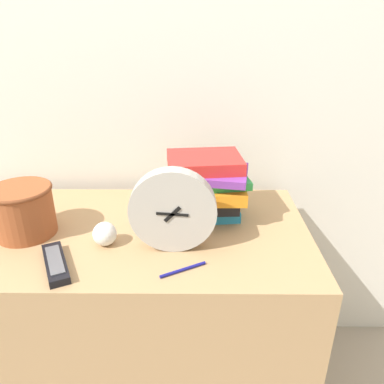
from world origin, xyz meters
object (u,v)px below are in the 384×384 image
book_stack (207,185)px  pen (183,270)px  basket (23,209)px  crumpled_paper_ball (105,234)px  desk_clock (173,211)px  tv_remote (55,263)px

book_stack → pen: book_stack is taller
basket → pen: 0.50m
basket → pen: basket is taller
crumpled_paper_ball → book_stack: bearing=30.3°
desk_clock → pen: desk_clock is taller
tv_remote → crumpled_paper_ball: size_ratio=2.70×
crumpled_paper_ball → tv_remote: bearing=-134.3°
book_stack → tv_remote: (-0.39, -0.27, -0.09)m
basket → tv_remote: size_ratio=0.99×
tv_remote → basket: bearing=130.2°
desk_clock → basket: 0.44m
book_stack → crumpled_paper_ball: (-0.28, -0.17, -0.07)m
book_stack → crumpled_paper_ball: book_stack is taller
tv_remote → pen: 0.32m
desk_clock → crumpled_paper_ball: (-0.19, 0.02, -0.08)m
crumpled_paper_ball → pen: crumpled_paper_ball is taller
tv_remote → pen: bearing=-2.6°
book_stack → basket: 0.53m
book_stack → tv_remote: size_ratio=1.44×
desk_clock → tv_remote: desk_clock is taller
book_stack → desk_clock: bearing=-117.3°
basket → book_stack: bearing=11.6°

